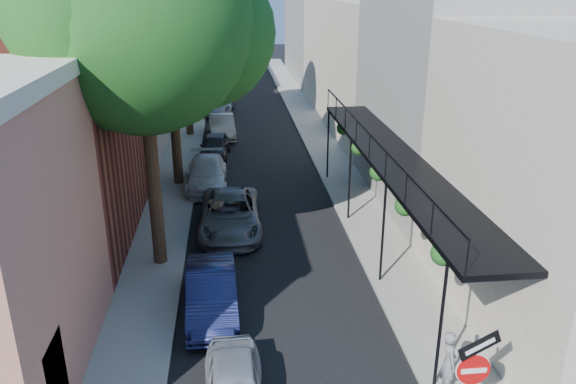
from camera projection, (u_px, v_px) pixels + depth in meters
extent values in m
cube|color=black|center=(249.00, 123.00, 38.09)|extent=(6.00, 64.00, 0.01)
cube|color=gray|center=(190.00, 123.00, 37.69)|extent=(2.00, 64.00, 0.12)
cube|color=gray|center=(308.00, 121.00, 38.46)|extent=(2.00, 64.00, 0.12)
cube|color=gray|center=(120.00, 12.00, 19.90)|extent=(0.06, 7.00, 4.00)
cube|color=gray|center=(92.00, 66.00, 31.91)|extent=(8.00, 12.00, 9.00)
cube|color=beige|center=(130.00, 35.00, 44.76)|extent=(8.00, 16.00, 10.00)
cube|color=tan|center=(153.00, 33.00, 58.14)|extent=(8.00, 12.00, 8.00)
cube|color=gray|center=(476.00, 97.00, 23.42)|extent=(8.00, 10.00, 9.00)
cube|color=beige|center=(382.00, 61.00, 37.55)|extent=(8.00, 20.00, 8.00)
cube|color=gray|center=(334.00, 26.00, 53.95)|extent=(8.00, 16.00, 10.00)
cube|color=black|center=(397.00, 159.00, 18.66)|extent=(2.00, 16.00, 0.15)
cube|color=black|center=(370.00, 134.00, 18.25)|extent=(0.05, 16.00, 0.05)
cylinder|color=black|center=(441.00, 323.00, 12.65)|extent=(0.08, 0.08, 3.40)
cylinder|color=black|center=(328.00, 144.00, 26.61)|extent=(0.08, 0.08, 3.40)
sphere|color=#194E16|center=(443.00, 254.00, 13.17)|extent=(0.60, 0.60, 0.60)
sphere|color=#194E16|center=(378.00, 172.00, 18.76)|extent=(0.60, 0.60, 0.60)
sphere|color=#194E16|center=(343.00, 128.00, 24.34)|extent=(0.60, 0.60, 0.60)
cylinder|color=red|center=(473.00, 370.00, 10.62)|extent=(0.66, 0.04, 0.66)
cube|color=white|center=(474.00, 371.00, 10.59)|extent=(0.50, 0.02, 0.10)
cylinder|color=white|center=(473.00, 369.00, 10.64)|extent=(0.70, 0.02, 0.70)
cube|color=black|center=(480.00, 346.00, 10.42)|extent=(0.89, 0.15, 0.58)
cube|color=white|center=(480.00, 347.00, 10.39)|extent=(0.60, 0.10, 0.31)
cylinder|color=#382416|center=(152.00, 167.00, 17.88)|extent=(0.44, 0.44, 7.00)
sphere|color=#194E16|center=(139.00, 19.00, 16.28)|extent=(6.80, 6.80, 6.80)
sphere|color=#194E16|center=(200.00, 33.00, 17.58)|extent=(4.76, 4.76, 4.76)
cylinder|color=#382416|center=(174.00, 119.00, 25.45)|extent=(0.44, 0.44, 6.30)
sphere|color=#194E16|center=(168.00, 27.00, 24.02)|extent=(6.00, 6.00, 6.00)
sphere|color=#194E16|center=(204.00, 37.00, 25.18)|extent=(4.20, 4.20, 4.20)
cylinder|color=#382416|center=(187.00, 76.00, 33.64)|extent=(0.44, 0.44, 7.35)
sphere|color=#194E16|center=(213.00, 1.00, 33.29)|extent=(4.90, 4.90, 4.90)
imported|color=#151A44|center=(212.00, 293.00, 16.10)|extent=(1.57, 4.09, 1.33)
imported|color=#57595E|center=(230.00, 214.00, 21.43)|extent=(2.35, 4.99, 1.38)
imported|color=silver|center=(207.00, 174.00, 26.04)|extent=(1.88, 4.54, 1.31)
imported|color=black|center=(215.00, 146.00, 30.43)|extent=(1.74, 3.79, 1.26)
imported|color=gray|center=(222.00, 126.00, 34.37)|extent=(1.71, 4.22, 1.36)
imported|color=gray|center=(218.00, 104.00, 40.56)|extent=(2.55, 4.94, 1.33)
imported|color=slate|center=(449.00, 362.00, 12.78)|extent=(0.45, 0.62, 1.58)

